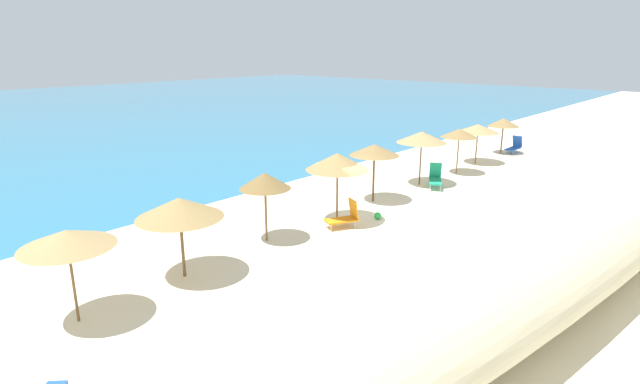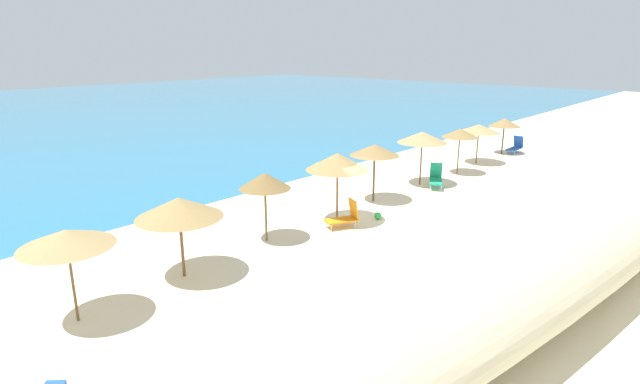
# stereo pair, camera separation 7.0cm
# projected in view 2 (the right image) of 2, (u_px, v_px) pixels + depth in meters

# --- Properties ---
(ground_plane) EXTENTS (160.00, 160.00, 0.00)m
(ground_plane) POSITION_uv_depth(u_px,v_px,m) (354.00, 219.00, 21.55)
(ground_plane) COLOR beige
(dune_ridge) EXTENTS (42.78, 9.34, 3.04)m
(dune_ridge) POSITION_uv_depth(u_px,v_px,m) (593.00, 210.00, 17.89)
(dune_ridge) COLOR beige
(dune_ridge) RESTS_ON ground_plane
(beach_umbrella_2) EXTENTS (2.40, 2.40, 2.58)m
(beach_umbrella_2) POSITION_uv_depth(u_px,v_px,m) (66.00, 238.00, 12.92)
(beach_umbrella_2) COLOR brown
(beach_umbrella_2) RESTS_ON ground_plane
(beach_umbrella_3) EXTENTS (2.70, 2.70, 2.61)m
(beach_umbrella_3) POSITION_uv_depth(u_px,v_px,m) (179.00, 208.00, 15.58)
(beach_umbrella_3) COLOR brown
(beach_umbrella_3) RESTS_ON ground_plane
(beach_umbrella_4) EXTENTS (1.92, 1.92, 2.63)m
(beach_umbrella_4) POSITION_uv_depth(u_px,v_px,m) (265.00, 181.00, 18.55)
(beach_umbrella_4) COLOR brown
(beach_umbrella_4) RESTS_ON ground_plane
(beach_umbrella_5) EXTENTS (2.60, 2.60, 2.93)m
(beach_umbrella_5) POSITION_uv_depth(u_px,v_px,m) (337.00, 162.00, 20.51)
(beach_umbrella_5) COLOR brown
(beach_umbrella_5) RESTS_ON ground_plane
(beach_umbrella_6) EXTENTS (2.32, 2.32, 2.73)m
(beach_umbrella_6) POSITION_uv_depth(u_px,v_px,m) (375.00, 150.00, 23.39)
(beach_umbrella_6) COLOR brown
(beach_umbrella_6) RESTS_ON ground_plane
(beach_umbrella_7) EXTENTS (2.60, 2.60, 2.83)m
(beach_umbrella_7) POSITION_uv_depth(u_px,v_px,m) (422.00, 137.00, 26.25)
(beach_umbrella_7) COLOR brown
(beach_umbrella_7) RESTS_ON ground_plane
(beach_umbrella_8) EXTENTS (2.08, 2.08, 2.60)m
(beach_umbrella_8) POSITION_uv_depth(u_px,v_px,m) (460.00, 133.00, 28.64)
(beach_umbrella_8) COLOR brown
(beach_umbrella_8) RESTS_ON ground_plane
(beach_umbrella_9) EXTENTS (2.55, 2.55, 2.45)m
(beach_umbrella_9) POSITION_uv_depth(u_px,v_px,m) (479.00, 129.00, 31.28)
(beach_umbrella_9) COLOR brown
(beach_umbrella_9) RESTS_ON ground_plane
(beach_umbrella_10) EXTENTS (2.09, 2.09, 2.42)m
(beach_umbrella_10) POSITION_uv_depth(u_px,v_px,m) (505.00, 123.00, 34.17)
(beach_umbrella_10) COLOR brown
(beach_umbrella_10) RESTS_ON ground_plane
(lounge_chair_1) EXTENTS (1.71, 0.67, 1.13)m
(lounge_chair_1) POSITION_uv_depth(u_px,v_px,m) (515.00, 147.00, 34.92)
(lounge_chair_1) COLOR blue
(lounge_chair_1) RESTS_ON ground_plane
(lounge_chair_2) EXTENTS (1.68, 1.33, 1.21)m
(lounge_chair_2) POSITION_uv_depth(u_px,v_px,m) (436.00, 178.00, 26.35)
(lounge_chair_2) COLOR #199972
(lounge_chair_2) RESTS_ON ground_plane
(lounge_chair_3) EXTENTS (1.45, 1.17, 1.13)m
(lounge_chair_3) POSITION_uv_depth(u_px,v_px,m) (345.00, 216.00, 20.46)
(lounge_chair_3) COLOR orange
(lounge_chair_3) RESTS_ON ground_plane
(beach_ball) EXTENTS (0.31, 0.31, 0.31)m
(beach_ball) POSITION_uv_depth(u_px,v_px,m) (378.00, 216.00, 21.49)
(beach_ball) COLOR green
(beach_ball) RESTS_ON ground_plane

